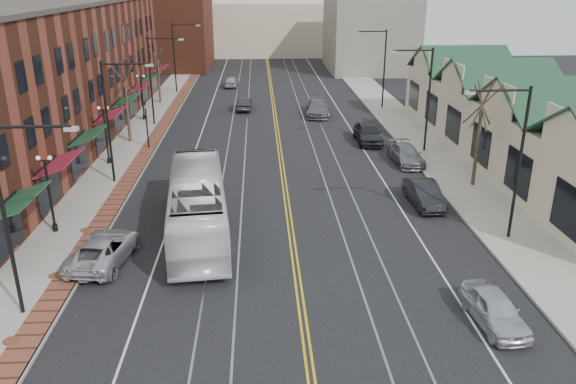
{
  "coord_description": "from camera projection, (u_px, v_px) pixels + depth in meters",
  "views": [
    {
      "loc": [
        -1.65,
        -20.36,
        13.0
      ],
      "look_at": [
        -0.11,
        8.41,
        2.0
      ],
      "focal_mm": 35.0,
      "sensor_mm": 36.0,
      "label": 1
    }
  ],
  "objects": [
    {
      "name": "backdrop_mid",
      "position": [
        266.0,
        28.0,
        101.4
      ],
      "size": [
        22.0,
        14.0,
        9.0
      ],
      "primitive_type": "cube",
      "color": "beige",
      "rests_on": "ground"
    },
    {
      "name": "transit_bus",
      "position": [
        198.0,
        205.0,
        29.93
      ],
      "size": [
        4.04,
        12.26,
        3.35
      ],
      "primitive_type": "imported",
      "rotation": [
        0.0,
        0.0,
        3.24
      ],
      "color": "white",
      "rests_on": "ground"
    },
    {
      "name": "parked_car_c",
      "position": [
        406.0,
        155.0,
        41.8
      ],
      "size": [
        2.11,
        4.75,
        1.35
      ],
      "primitive_type": "imported",
      "rotation": [
        0.0,
        0.0,
        0.05
      ],
      "color": "slate",
      "rests_on": "ground"
    },
    {
      "name": "streetlight_l_0",
      "position": [
        14.0,
        202.0,
        21.37
      ],
      "size": [
        3.33,
        0.25,
        8.0
      ],
      "color": "black",
      "rests_on": "sidewalk_left"
    },
    {
      "name": "traffic_signal",
      "position": [
        146.0,
        121.0,
        44.73
      ],
      "size": [
        0.18,
        0.15,
        3.8
      ],
      "color": "black",
      "rests_on": "sidewalk_left"
    },
    {
      "name": "lamppost_l_1",
      "position": [
        50.0,
        196.0,
        29.75
      ],
      "size": [
        0.84,
        0.28,
        4.27
      ],
      "color": "black",
      "rests_on": "sidewalk_left"
    },
    {
      "name": "streetlight_r_1",
      "position": [
        424.0,
        89.0,
        42.99
      ],
      "size": [
        3.33,
        0.25,
        8.0
      ],
      "color": "black",
      "rests_on": "sidewalk_right"
    },
    {
      "name": "manhole_mid",
      "position": [
        55.0,
        275.0,
        25.9
      ],
      "size": [
        0.6,
        0.6,
        0.02
      ],
      "primitive_type": "cylinder",
      "color": "#592D19",
      "rests_on": "sidewalk_left"
    },
    {
      "name": "manhole_near",
      "position": [
        11.0,
        341.0,
        21.23
      ],
      "size": [
        0.6,
        0.6,
        0.02
      ],
      "primitive_type": "cylinder",
      "color": "#592D19",
      "rests_on": "sidewalk_left"
    },
    {
      "name": "distant_car_far",
      "position": [
        231.0,
        82.0,
        71.41
      ],
      "size": [
        1.81,
        4.09,
        1.37
      ],
      "primitive_type": "imported",
      "rotation": [
        0.0,
        0.0,
        3.09
      ],
      "color": "#9B9CA1",
      "rests_on": "ground"
    },
    {
      "name": "manhole_far",
      "position": [
        86.0,
        230.0,
        30.56
      ],
      "size": [
        0.6,
        0.6,
        0.02
      ],
      "primitive_type": "cylinder",
      "color": "#592D19",
      "rests_on": "sidewalk_left"
    },
    {
      "name": "parked_car_d",
      "position": [
        368.0,
        133.0,
        47.12
      ],
      "size": [
        2.01,
        4.93,
        1.68
      ],
      "primitive_type": "imported",
      "rotation": [
        0.0,
        0.0,
        -0.01
      ],
      "color": "black",
      "rests_on": "ground"
    },
    {
      "name": "parked_car_b",
      "position": [
        424.0,
        194.0,
        34.12
      ],
      "size": [
        1.72,
        4.47,
        1.45
      ],
      "primitive_type": "imported",
      "rotation": [
        0.0,
        0.0,
        0.04
      ],
      "color": "black",
      "rests_on": "ground"
    },
    {
      "name": "tree_right_mid",
      "position": [
        479.0,
        132.0,
        36.06
      ],
      "size": [
        1.9,
        1.46,
        6.93
      ],
      "color": "#382B21",
      "rests_on": "sidewalk_right"
    },
    {
      "name": "lamppost_l_3",
      "position": [
        142.0,
        98.0,
        54.0
      ],
      "size": [
        0.84,
        0.28,
        4.27
      ],
      "color": "black",
      "rests_on": "sidewalk_left"
    },
    {
      "name": "parked_car_a",
      "position": [
        495.0,
        309.0,
        22.34
      ],
      "size": [
        1.91,
        4.02,
        1.33
      ],
      "primitive_type": "imported",
      "rotation": [
        0.0,
        0.0,
        0.09
      ],
      "color": "#B7B8BF",
      "rests_on": "ground"
    },
    {
      "name": "tree_left_far",
      "position": [
        158.0,
        74.0,
        61.1
      ],
      "size": [
        1.66,
        1.28,
        6.02
      ],
      "color": "#382B21",
      "rests_on": "sidewalk_left"
    },
    {
      "name": "building_right",
      "position": [
        518.0,
        129.0,
        42.45
      ],
      "size": [
        8.0,
        36.0,
        4.6
      ],
      "primitive_type": "cube",
      "color": "beige",
      "rests_on": "ground"
    },
    {
      "name": "streetlight_r_0",
      "position": [
        513.0,
        148.0,
        28.07
      ],
      "size": [
        3.33,
        0.25,
        8.0
      ],
      "color": "black",
      "rests_on": "sidewalk_right"
    },
    {
      "name": "sidewalk_left",
      "position": [
        120.0,
        164.0,
        41.74
      ],
      "size": [
        4.0,
        120.0,
        0.15
      ],
      "primitive_type": "cube",
      "color": "gray",
      "rests_on": "ground"
    },
    {
      "name": "parked_suv",
      "position": [
        103.0,
        249.0,
        27.18
      ],
      "size": [
        2.99,
        5.36,
        1.42
      ],
      "primitive_type": "imported",
      "rotation": [
        0.0,
        0.0,
        3.01
      ],
      "color": "#B7B9BF",
      "rests_on": "ground"
    },
    {
      "name": "streetlight_l_3",
      "position": [
        178.0,
        50.0,
        66.14
      ],
      "size": [
        3.33,
        0.25,
        8.0
      ],
      "color": "black",
      "rests_on": "sidewalk_left"
    },
    {
      "name": "building_left",
      "position": [
        46.0,
        76.0,
        45.99
      ],
      "size": [
        10.0,
        50.0,
        11.0
      ],
      "primitive_type": "cube",
      "color": "#612C1B",
      "rests_on": "ground"
    },
    {
      "name": "streetlight_r_2",
      "position": [
        380.0,
        61.0,
        57.92
      ],
      "size": [
        3.33,
        0.25,
        8.0
      ],
      "color": "black",
      "rests_on": "sidewalk_right"
    },
    {
      "name": "distant_car_right",
      "position": [
        318.0,
        108.0,
        56.42
      ],
      "size": [
        2.65,
        5.6,
        1.58
      ],
      "primitive_type": "imported",
      "rotation": [
        0.0,
        0.0,
        -0.08
      ],
      "color": "slate",
      "rests_on": "ground"
    },
    {
      "name": "streetlight_l_1",
      "position": [
        113.0,
        110.0,
        36.29
      ],
      "size": [
        3.33,
        0.25,
        8.0
      ],
      "color": "black",
      "rests_on": "sidewalk_left"
    },
    {
      "name": "ground",
      "position": [
        301.0,
        307.0,
        23.71
      ],
      "size": [
        160.0,
        160.0,
        0.0
      ],
      "primitive_type": "plane",
      "color": "black",
      "rests_on": "ground"
    },
    {
      "name": "distant_car_left",
      "position": [
        244.0,
        104.0,
        58.88
      ],
      "size": [
        1.65,
        4.2,
        1.36
      ],
      "primitive_type": "imported",
      "rotation": [
        0.0,
        0.0,
        3.09
      ],
      "color": "black",
      "rests_on": "ground"
    },
    {
      "name": "lamppost_l_2",
      "position": [
        106.0,
        136.0,
        40.94
      ],
      "size": [
        0.84,
        0.28,
        4.27
      ],
      "color": "black",
      "rests_on": "sidewalk_left"
    },
    {
      "name": "sidewalk_right",
      "position": [
        438.0,
        159.0,
        42.94
      ],
      "size": [
        4.0,
        120.0,
        0.15
      ],
      "primitive_type": "cube",
      "color": "gray",
      "rests_on": "ground"
    },
    {
      "name": "streetlight_l_2",
      "position": [
        155.0,
        71.0,
        51.22
      ],
      "size": [
        3.33,
        0.25,
        8.0
      ],
      "color": "black",
      "rests_on": "sidewalk_left"
    },
    {
      "name": "backdrop_right",
      "position": [
        369.0,
        32.0,
        83.13
      ],
      "size": [
        12.0,
        16.0,
        11.0
      ],
      "primitive_type": "cube",
      "color": "slate",
      "rests_on": "ground"
    },
    {
      "name": "tree_left_near",
      "position": [
        126.0,
        102.0,
        46.09
      ],
      "size": [
        1.78,
        1.37,
        6.48
      ],
      "color": "#382B21",
      "rests_on": "sidewalk_left"
    },
    {
      "name": "backdrop_left",
      "position": [
        163.0,
        20.0,
        85.71
      ],
      "size": [
        14.0,
        18.0,
        14.0
      ],
      "primitive_type": "cube",
      "color": "#612C1B",
      "rests_on": "ground"
    }
  ]
}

